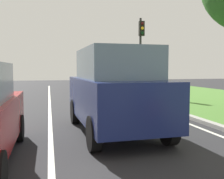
{
  "coord_description": "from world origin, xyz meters",
  "views": [
    {
      "loc": [
        -0.72,
        1.85,
        1.74
      ],
      "look_at": [
        0.91,
        8.69,
        1.2
      ],
      "focal_mm": 42.81,
      "sensor_mm": 36.0,
      "label": 1
    }
  ],
  "objects": [
    {
      "name": "traffic_light_near_right",
      "position": [
        4.93,
        17.79,
        3.33
      ],
      "size": [
        0.32,
        0.5,
        4.91
      ],
      "color": "#2D2D2D",
      "rests_on": "ground"
    },
    {
      "name": "lane_line_right_edge",
      "position": [
        3.6,
        14.0,
        0.0
      ],
      "size": [
        0.12,
        32.0,
        0.01
      ],
      "primitive_type": "cube",
      "color": "silver",
      "rests_on": "ground"
    },
    {
      "name": "curb_right",
      "position": [
        4.1,
        14.0,
        0.06
      ],
      "size": [
        0.24,
        48.0,
        0.12
      ],
      "primitive_type": "cube",
      "color": "#9E9B93",
      "rests_on": "ground"
    },
    {
      "name": "ground_plane",
      "position": [
        0.0,
        14.0,
        0.0
      ],
      "size": [
        60.0,
        60.0,
        0.0
      ],
      "primitive_type": "plane",
      "color": "#262628"
    },
    {
      "name": "car_suv_ahead",
      "position": [
        1.01,
        8.84,
        1.17
      ],
      "size": [
        2.1,
        4.56,
        2.28
      ],
      "rotation": [
        0.0,
        0.0,
        0.03
      ],
      "color": "navy",
      "rests_on": "ground"
    },
    {
      "name": "lane_line_center",
      "position": [
        -0.7,
        14.0,
        0.0
      ],
      "size": [
        0.12,
        32.0,
        0.01
      ],
      "primitive_type": "cube",
      "color": "silver",
      "rests_on": "ground"
    }
  ]
}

